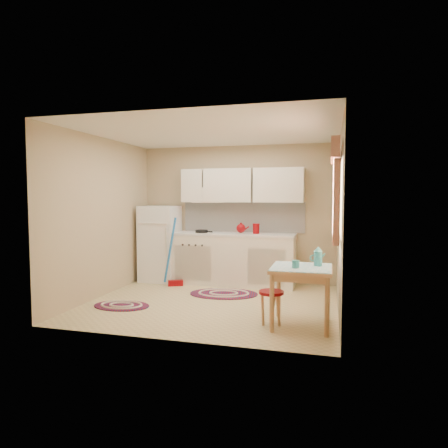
# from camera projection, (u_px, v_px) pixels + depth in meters

# --- Properties ---
(room_shell) EXTENTS (3.64, 3.60, 2.52)m
(room_shell) POSITION_uv_depth(u_px,v_px,m) (226.00, 195.00, 6.00)
(room_shell) COLOR #CCB982
(room_shell) RESTS_ON ground
(fridge) EXTENTS (0.65, 0.60, 1.40)m
(fridge) POSITION_uv_depth(u_px,v_px,m) (160.00, 243.00, 7.43)
(fridge) COLOR white
(fridge) RESTS_ON ground
(broom) EXTENTS (0.30, 0.22, 1.20)m
(broom) POSITION_uv_depth(u_px,v_px,m) (175.00, 252.00, 6.99)
(broom) COLOR blue
(broom) RESTS_ON ground
(base_cabinets) EXTENTS (2.25, 0.60, 0.88)m
(base_cabinets) POSITION_uv_depth(u_px,v_px,m) (231.00, 260.00, 7.15)
(base_cabinets) COLOR silver
(base_cabinets) RESTS_ON ground
(countertop) EXTENTS (2.27, 0.62, 0.04)m
(countertop) POSITION_uv_depth(u_px,v_px,m) (231.00, 234.00, 7.12)
(countertop) COLOR silver
(countertop) RESTS_ON base_cabinets
(frying_pan) EXTENTS (0.30, 0.30, 0.05)m
(frying_pan) POSITION_uv_depth(u_px,v_px,m) (202.00, 231.00, 7.20)
(frying_pan) COLOR black
(frying_pan) RESTS_ON countertop
(red_kettle) EXTENTS (0.23, 0.22, 0.18)m
(red_kettle) POSITION_uv_depth(u_px,v_px,m) (241.00, 228.00, 7.06)
(red_kettle) COLOR maroon
(red_kettle) RESTS_ON countertop
(red_canister) EXTENTS (0.14, 0.14, 0.16)m
(red_canister) POSITION_uv_depth(u_px,v_px,m) (256.00, 229.00, 6.99)
(red_canister) COLOR maroon
(red_canister) RESTS_ON countertop
(table) EXTENTS (0.72, 0.72, 0.72)m
(table) POSITION_uv_depth(u_px,v_px,m) (301.00, 297.00, 4.84)
(table) COLOR tan
(table) RESTS_ON ground
(stool) EXTENTS (0.32, 0.32, 0.42)m
(stool) POSITION_uv_depth(u_px,v_px,m) (271.00, 308.00, 4.90)
(stool) COLOR maroon
(stool) RESTS_ON ground
(coffee_pot) EXTENTS (0.13, 0.12, 0.25)m
(coffee_pot) POSITION_uv_depth(u_px,v_px,m) (318.00, 256.00, 4.87)
(coffee_pot) COLOR teal
(coffee_pot) RESTS_ON table
(mug) EXTENTS (0.10, 0.10, 0.10)m
(mug) POSITION_uv_depth(u_px,v_px,m) (296.00, 264.00, 4.73)
(mug) COLOR teal
(mug) RESTS_ON table
(rug_center) EXTENTS (1.20, 0.89, 0.02)m
(rug_center) POSITION_uv_depth(u_px,v_px,m) (224.00, 294.00, 6.43)
(rug_center) COLOR maroon
(rug_center) RESTS_ON ground
(rug_left) EXTENTS (0.84, 0.57, 0.02)m
(rug_left) POSITION_uv_depth(u_px,v_px,m) (122.00, 306.00, 5.73)
(rug_left) COLOR maroon
(rug_left) RESTS_ON ground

